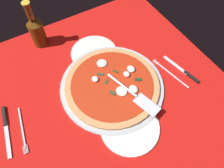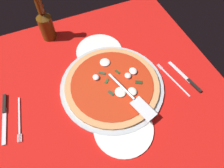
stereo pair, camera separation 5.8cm
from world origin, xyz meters
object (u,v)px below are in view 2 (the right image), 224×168
(place_setting_far, at_px, (180,80))
(beer_bottle, at_px, (46,24))
(pizza_server, at_px, (132,97))
(dinner_plate_left, at_px, (99,51))
(place_setting_near, at_px, (12,117))
(dinner_plate_right, at_px, (123,129))
(pizza, at_px, (112,84))

(place_setting_far, xyz_separation_m, beer_bottle, (-0.46, -0.44, 0.08))
(place_setting_far, bearing_deg, pizza_server, 81.73)
(dinner_plate_left, height_order, pizza_server, pizza_server)
(place_setting_far, relative_size, beer_bottle, 0.87)
(place_setting_near, distance_m, beer_bottle, 0.44)
(dinner_plate_right, bearing_deg, dinner_plate_left, 171.97)
(pizza, height_order, pizza_server, pizza_server)
(pizza_server, height_order, place_setting_far, pizza_server)
(dinner_plate_left, height_order, beer_bottle, beer_bottle)
(dinner_plate_left, distance_m, place_setting_near, 0.46)
(dinner_plate_left, relative_size, beer_bottle, 0.93)
(pizza, relative_size, pizza_server, 1.57)
(place_setting_near, bearing_deg, beer_bottle, 155.12)
(dinner_plate_right, bearing_deg, pizza, 169.32)
(pizza_server, bearing_deg, beer_bottle, -173.00)
(pizza_server, distance_m, place_setting_near, 0.46)
(dinner_plate_left, bearing_deg, pizza, -5.50)
(pizza, distance_m, beer_bottle, 0.42)
(pizza_server, height_order, beer_bottle, beer_bottle)
(dinner_plate_left, bearing_deg, pizza_server, 4.14)
(dinner_plate_left, bearing_deg, beer_bottle, -134.48)
(dinner_plate_right, relative_size, pizza, 0.57)
(dinner_plate_right, distance_m, pizza, 0.19)
(place_setting_near, bearing_deg, dinner_plate_right, 69.33)
(beer_bottle, bearing_deg, pizza_server, 23.55)
(place_setting_near, relative_size, place_setting_far, 1.10)
(dinner_plate_right, height_order, pizza_server, pizza_server)
(dinner_plate_right, bearing_deg, place_setting_near, -119.67)
(place_setting_far, bearing_deg, dinner_plate_left, 31.42)
(dinner_plate_left, xyz_separation_m, place_setting_far, (0.28, 0.26, -0.00))
(pizza, xyz_separation_m, place_setting_near, (-0.03, -0.41, -0.02))
(dinner_plate_left, distance_m, pizza, 0.20)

